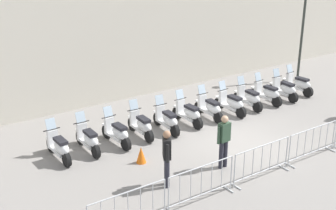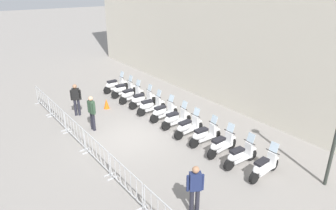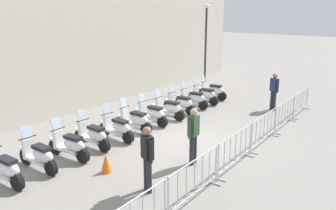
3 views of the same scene
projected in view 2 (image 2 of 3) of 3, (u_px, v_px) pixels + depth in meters
name	position (u px, v px, depth m)	size (l,w,h in m)	color
ground_plane	(130.00, 136.00, 14.48)	(120.00, 120.00, 0.00)	gray
motorcycle_0	(115.00, 85.00, 19.71)	(0.66, 1.72, 1.24)	black
motorcycle_1	(123.00, 90.00, 18.97)	(0.62, 1.72, 1.24)	black
motorcycle_2	(131.00, 95.00, 18.17)	(0.70, 1.71, 1.24)	black
motorcycle_3	(141.00, 100.00, 17.47)	(0.59, 1.72, 1.24)	black
motorcycle_4	(150.00, 106.00, 16.65)	(0.57, 1.73, 1.24)	black
motorcycle_5	(163.00, 112.00, 15.94)	(0.67, 1.72, 1.24)	black
motorcycle_6	(175.00, 119.00, 15.18)	(0.60, 1.72, 1.24)	black
motorcycle_7	(188.00, 127.00, 14.37)	(0.69, 1.71, 1.24)	black
motorcycle_8	(204.00, 135.00, 13.66)	(0.58, 1.73, 1.24)	black
motorcycle_9	(221.00, 145.00, 12.89)	(0.71, 1.71, 1.24)	black
motorcycle_10	(239.00, 155.00, 12.13)	(0.58, 1.72, 1.24)	black
motorcycle_11	(263.00, 167.00, 11.43)	(0.70, 1.71, 1.24)	black
barrier_segment_0	(43.00, 100.00, 17.21)	(2.15, 0.75, 1.07)	#B2B5B7
barrier_segment_1	(57.00, 114.00, 15.55)	(2.15, 0.75, 1.07)	#B2B5B7
barrier_segment_2	(74.00, 131.00, 13.89)	(2.15, 0.75, 1.07)	#B2B5B7
barrier_segment_3	(96.00, 152.00, 12.23)	(2.15, 0.75, 1.07)	#B2B5B7
barrier_segment_4	(125.00, 180.00, 10.57)	(2.15, 0.75, 1.07)	#B2B5B7
officer_near_row_end	(76.00, 98.00, 16.27)	(0.33, 0.52, 1.73)	#23232D
officer_mid_plaza	(195.00, 187.00, 9.50)	(0.33, 0.52, 1.73)	#23232D
officer_by_barriers	(92.00, 111.00, 14.72)	(0.54, 0.30, 1.73)	#23232D
traffic_cone	(106.00, 104.00, 17.36)	(0.32, 0.32, 0.55)	orange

